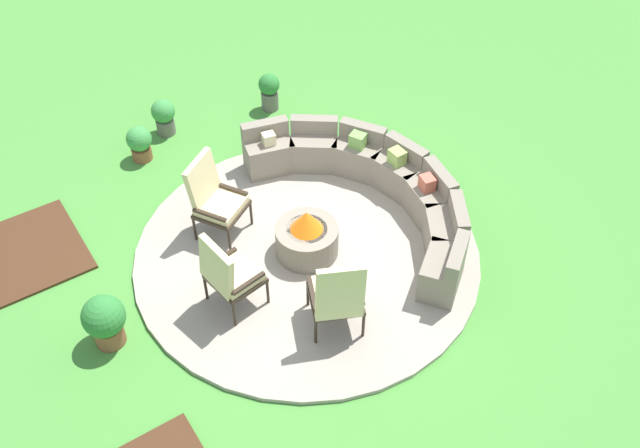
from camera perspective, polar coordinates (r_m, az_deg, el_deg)
ground_plane at (r=9.40m, az=-1.02°, el=-2.42°), size 24.00×24.00×0.00m
patio_circle at (r=9.38m, az=-1.02°, el=-2.29°), size 4.46×4.46×0.06m
mulch_bed_left at (r=10.14m, az=-21.95°, el=-2.03°), size 1.49×1.31×0.04m
fire_pit at (r=9.17m, az=-1.05°, el=-1.02°), size 0.81×0.81×0.70m
curved_stone_bench at (r=9.84m, az=4.47°, el=3.00°), size 3.77×1.95×0.73m
lounge_chair_front_left at (r=9.34m, az=-8.37°, el=2.10°), size 0.79×0.82×1.16m
lounge_chair_front_right at (r=8.41m, az=-7.29°, el=-3.85°), size 0.68×0.65×1.14m
lounge_chair_back_left at (r=8.13m, az=1.37°, el=-5.62°), size 0.80×0.78×1.16m
potted_plant_0 at (r=10.97m, az=-14.04°, el=6.25°), size 0.37×0.37×0.55m
potted_plant_1 at (r=8.56m, az=-16.62°, el=-7.26°), size 0.50×0.50×0.71m
potted_plant_2 at (r=11.39m, az=-12.22°, el=8.36°), size 0.36×0.36×0.59m
potted_plant_3 at (r=11.68m, az=-4.02°, el=10.49°), size 0.34×0.34×0.63m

